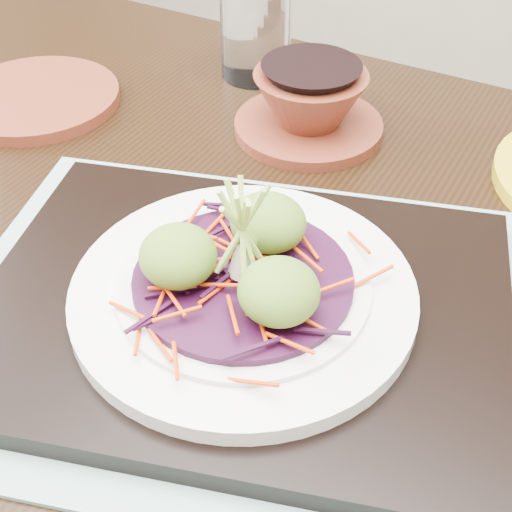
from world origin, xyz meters
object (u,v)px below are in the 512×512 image
at_px(white_plate, 243,292).
at_px(dining_table, 234,363).
at_px(serving_tray, 244,308).
at_px(terracotta_bowl_set, 309,106).
at_px(water_glass, 256,27).
at_px(terracotta_side_plate, 36,98).

bearing_deg(white_plate, dining_table, 129.92).
bearing_deg(serving_tray, terracotta_bowl_set, 88.99).
bearing_deg(serving_tray, water_glass, 100.87).
height_order(dining_table, water_glass, water_glass).
height_order(dining_table, serving_tray, serving_tray).
bearing_deg(dining_table, white_plate, -48.12).
bearing_deg(serving_tray, dining_table, 114.83).
bearing_deg(dining_table, terracotta_side_plate, 157.32).
relative_size(white_plate, water_glass, 2.21).
xyz_separation_m(serving_tray, terracotta_bowl_set, (-0.07, 0.27, 0.02)).
bearing_deg(terracotta_bowl_set, white_plate, -75.92).
relative_size(dining_table, terracotta_bowl_set, 7.04).
xyz_separation_m(white_plate, terracotta_bowl_set, (-0.07, 0.27, -0.00)).
bearing_deg(water_glass, serving_tray, -64.04).
height_order(dining_table, white_plate, white_plate).
distance_m(white_plate, terracotta_side_plate, 0.40).
distance_m(terracotta_side_plate, water_glass, 0.25).
xyz_separation_m(terracotta_side_plate, water_glass, (0.18, 0.17, 0.05)).
relative_size(white_plate, terracotta_side_plate, 1.38).
bearing_deg(white_plate, terracotta_bowl_set, 104.08).
relative_size(serving_tray, terracotta_bowl_set, 2.09).
bearing_deg(terracotta_side_plate, terracotta_bowl_set, 16.05).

